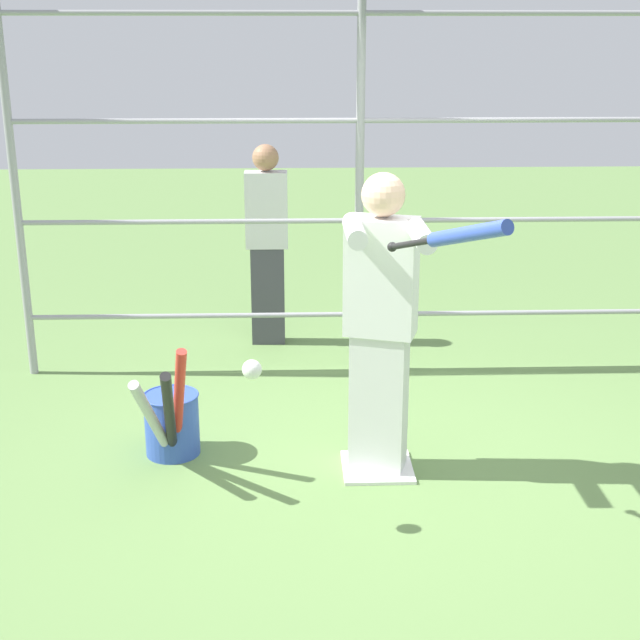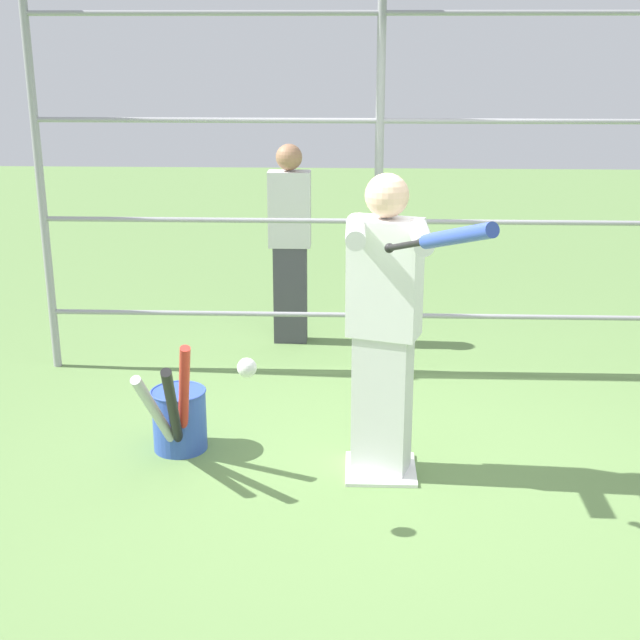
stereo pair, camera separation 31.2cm
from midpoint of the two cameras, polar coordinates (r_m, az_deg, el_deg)
name	(u,v)px [view 2 (the right image)]	position (r m, az deg, el deg)	size (l,w,h in m)	color
ground_plane	(381,471)	(5.19, 5.65, -9.60)	(24.00, 24.00, 0.00)	#608447
home_plate	(381,469)	(5.18, 5.65, -9.50)	(0.40, 0.40, 0.02)	white
fence_backstop	(379,172)	(6.27, 5.24, 9.41)	(4.83, 0.06, 2.94)	#939399
batter	(384,319)	(4.82, 5.99, 0.06)	(0.42, 0.66, 1.70)	silver
baseball_bat_swinging	(447,238)	(3.81, 10.50, 5.18)	(0.42, 0.79, 0.31)	black
softball_in_flight	(247,368)	(4.28, -2.62, -3.09)	(0.10, 0.10, 0.10)	white
bat_bucket	(178,417)	(5.33, -7.40, -6.22)	(0.33, 0.78, 0.77)	#3351B2
bystander_behind_fence	(290,241)	(7.02, -0.66, 5.04)	(0.33, 0.20, 1.59)	#3F3F47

